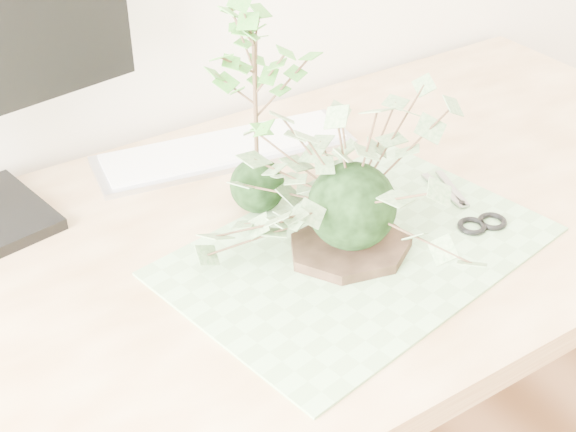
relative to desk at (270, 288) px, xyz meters
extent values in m
cube|color=beige|center=(0.00, 0.00, 0.07)|extent=(1.60, 0.70, 0.04)
cube|color=beige|center=(0.74, 0.29, -0.30)|extent=(0.06, 0.06, 0.70)
cube|color=#719A65|center=(0.08, -0.09, 0.09)|extent=(0.55, 0.41, 0.00)
cylinder|color=black|center=(0.07, -0.09, 0.10)|extent=(0.21, 0.21, 0.01)
sphere|color=black|center=(0.07, -0.09, 0.16)|extent=(0.11, 0.11, 0.11)
sphere|color=black|center=(0.03, 0.07, 0.13)|extent=(0.08, 0.08, 0.08)
cylinder|color=#412E1E|center=(0.03, 0.07, 0.24)|extent=(0.01, 0.01, 0.19)
cube|color=#ADADB7|center=(0.06, 0.24, 0.09)|extent=(0.43, 0.19, 0.01)
cube|color=silver|center=(0.06, 0.24, 0.10)|extent=(0.40, 0.16, 0.01)
cube|color=gray|center=(0.26, -0.05, 0.09)|extent=(0.02, 0.10, 0.00)
cube|color=gray|center=(0.28, -0.05, 0.09)|extent=(0.04, 0.10, 0.00)
torus|color=black|center=(0.25, -0.14, 0.10)|extent=(0.05, 0.05, 0.01)
torus|color=black|center=(0.29, -0.14, 0.10)|extent=(0.05, 0.05, 0.01)
camera|label=1|loc=(-0.46, -0.75, 0.73)|focal=50.00mm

